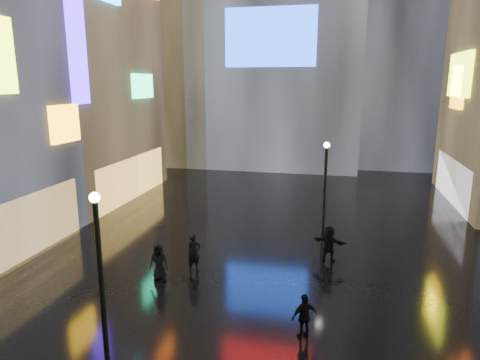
% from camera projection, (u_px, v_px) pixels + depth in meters
% --- Properties ---
extents(ground, '(140.00, 140.00, 0.00)m').
position_uv_depth(ground, '(273.00, 238.00, 22.91)').
color(ground, black).
rests_on(ground, ground).
extents(building_left_far, '(10.28, 12.00, 22.00)m').
position_uv_depth(building_left_far, '(61.00, 41.00, 29.63)').
color(building_left_far, black).
rests_on(building_left_far, ground).
extents(tower_flank_left, '(10.00, 10.00, 26.00)m').
position_uv_depth(tower_flank_left, '(172.00, 34.00, 43.96)').
color(tower_flank_left, black).
rests_on(tower_flank_left, ground).
extents(lamp_near, '(0.30, 0.30, 5.20)m').
position_uv_depth(lamp_near, '(100.00, 268.00, 12.32)').
color(lamp_near, black).
rests_on(lamp_near, ground).
extents(lamp_far, '(0.30, 0.30, 5.20)m').
position_uv_depth(lamp_far, '(325.00, 185.00, 22.24)').
color(lamp_far, black).
rests_on(lamp_far, ground).
extents(pedestrian_3, '(0.96, 0.80, 1.53)m').
position_uv_depth(pedestrian_3, '(305.00, 316.00, 13.85)').
color(pedestrian_3, black).
rests_on(pedestrian_3, ground).
extents(pedestrian_4, '(0.80, 0.54, 1.59)m').
position_uv_depth(pedestrian_4, '(159.00, 262.00, 17.99)').
color(pedestrian_4, black).
rests_on(pedestrian_4, ground).
extents(pedestrian_5, '(1.66, 0.91, 1.71)m').
position_uv_depth(pedestrian_5, '(329.00, 244.00, 19.84)').
color(pedestrian_5, black).
rests_on(pedestrian_5, ground).
extents(pedestrian_6, '(0.74, 0.74, 1.73)m').
position_uv_depth(pedestrian_6, '(194.00, 253.00, 18.73)').
color(pedestrian_6, black).
rests_on(pedestrian_6, ground).
extents(umbrella_2, '(1.17, 1.18, 0.82)m').
position_uv_depth(umbrella_2, '(158.00, 235.00, 17.72)').
color(umbrella_2, black).
rests_on(umbrella_2, pedestrian_4).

